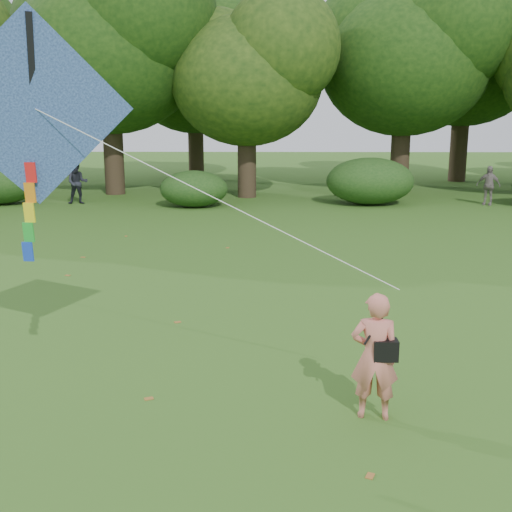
{
  "coord_description": "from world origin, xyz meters",
  "views": [
    {
      "loc": [
        -1.19,
        -7.87,
        3.78
      ],
      "look_at": [
        -1.34,
        2.0,
        1.5
      ],
      "focal_mm": 45.0,
      "sensor_mm": 36.0,
      "label": 1
    }
  ],
  "objects_px": {
    "flying_kite": "(34,112)",
    "bystander_left": "(77,183)",
    "man_kite_flyer": "(375,356)",
    "bystander_right": "(488,185)"
  },
  "relations": [
    {
      "from": "bystander_left",
      "to": "flying_kite",
      "type": "xyz_separation_m",
      "value": [
        4.69,
        -17.53,
        2.87
      ]
    },
    {
      "from": "bystander_left",
      "to": "flying_kite",
      "type": "bearing_deg",
      "value": -87.19
    },
    {
      "from": "bystander_left",
      "to": "bystander_right",
      "type": "relative_size",
      "value": 1.1
    },
    {
      "from": "flying_kite",
      "to": "bystander_left",
      "type": "bearing_deg",
      "value": 104.97
    },
    {
      "from": "bystander_left",
      "to": "flying_kite",
      "type": "distance_m",
      "value": 18.37
    },
    {
      "from": "bystander_left",
      "to": "bystander_right",
      "type": "bearing_deg",
      "value": -12.27
    },
    {
      "from": "bystander_left",
      "to": "flying_kite",
      "type": "relative_size",
      "value": 0.3
    },
    {
      "from": "man_kite_flyer",
      "to": "bystander_left",
      "type": "relative_size",
      "value": 0.94
    },
    {
      "from": "bystander_right",
      "to": "bystander_left",
      "type": "bearing_deg",
      "value": -150.69
    },
    {
      "from": "man_kite_flyer",
      "to": "bystander_left",
      "type": "xyz_separation_m",
      "value": [
        -8.93,
        18.28,
        0.06
      ]
    }
  ]
}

